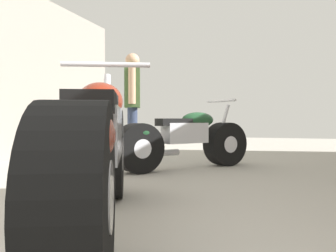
{
  "coord_description": "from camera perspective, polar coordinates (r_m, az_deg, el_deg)",
  "views": [
    {
      "loc": [
        0.92,
        -0.17,
        0.62
      ],
      "look_at": [
        -0.16,
        3.27,
        0.55
      ],
      "focal_mm": 38.35,
      "sensor_mm": 36.0,
      "label": 1
    }
  ],
  "objects": [
    {
      "name": "ground_plane",
      "position": [
        3.82,
        3.39,
        -8.17
      ],
      "size": [
        16.76,
        16.76,
        0.0
      ],
      "primitive_type": "plane",
      "color": "#A8A399"
    },
    {
      "name": "motorcycle_maroon_cruiser",
      "position": [
        2.03,
        -11.38,
        -4.13
      ],
      "size": [
        1.14,
        2.16,
        1.05
      ],
      "color": "black",
      "rests_on": "ground_plane"
    },
    {
      "name": "motorcycle_black_naked",
      "position": [
        4.41,
        2.33,
        -2.29
      ],
      "size": [
        1.39,
        1.56,
        0.87
      ],
      "color": "black",
      "rests_on": "ground_plane"
    },
    {
      "name": "mechanic_in_blue",
      "position": [
        5.64,
        -5.67,
        4.29
      ],
      "size": [
        0.38,
        0.65,
        1.64
      ],
      "color": "#2D3851",
      "rests_on": "ground_plane"
    }
  ]
}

